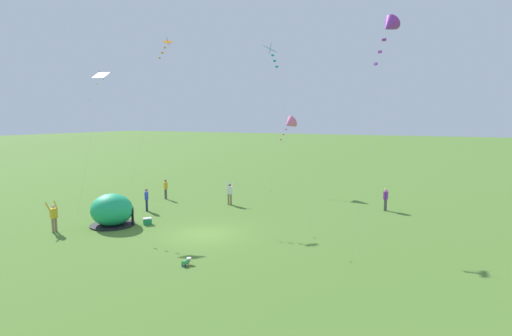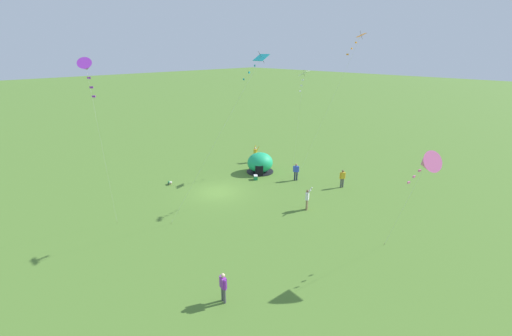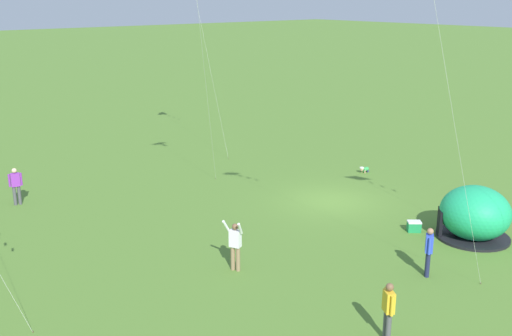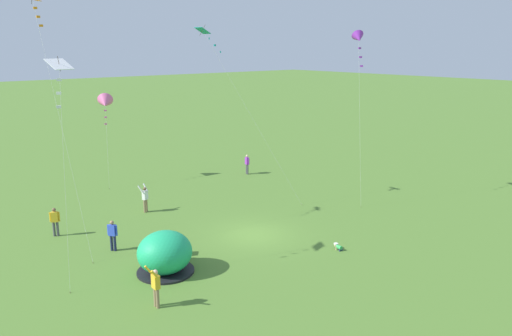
{
  "view_description": "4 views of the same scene",
  "coord_description": "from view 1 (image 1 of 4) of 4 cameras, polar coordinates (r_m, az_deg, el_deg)",
  "views": [
    {
      "loc": [
        13.28,
        -19.57,
        6.97
      ],
      "look_at": [
        1.48,
        3.92,
        3.68
      ],
      "focal_mm": 28.0,
      "sensor_mm": 36.0,
      "label": 1
    },
    {
      "loc": [
        17.68,
        22.67,
        12.36
      ],
      "look_at": [
        -1.36,
        3.48,
        2.85
      ],
      "focal_mm": 24.0,
      "sensor_mm": 36.0,
      "label": 2
    },
    {
      "loc": [
        -17.85,
        19.28,
        9.16
      ],
      "look_at": [
        -1.46,
        5.74,
        2.99
      ],
      "focal_mm": 42.0,
      "sensor_mm": 36.0,
      "label": 3
    },
    {
      "loc": [
        -17.65,
        -21.23,
        10.82
      ],
      "look_at": [
        1.56,
        1.57,
        3.51
      ],
      "focal_mm": 35.0,
      "sensor_mm": 36.0,
      "label": 4
    }
  ],
  "objects": [
    {
      "name": "kite_orange",
      "position": [
        35.43,
        -12.81,
        16.3
      ],
      "size": [
        1.0,
        6.19,
        13.66
      ],
      "color": "silver",
      "rests_on": "ground"
    },
    {
      "name": "person_with_toddler",
      "position": [
        31.18,
        -15.37,
        -4.22
      ],
      "size": [
        0.42,
        0.49,
        1.72
      ],
      "color": "#1E2347",
      "rests_on": "ground"
    },
    {
      "name": "person_strolling",
      "position": [
        27.55,
        -26.92,
        -6.16
      ],
      "size": [
        0.47,
        0.68,
        1.89
      ],
      "color": "#8C7251",
      "rests_on": "ground"
    },
    {
      "name": "ground_plane",
      "position": [
        24.65,
        -7.29,
        -9.34
      ],
      "size": [
        300.0,
        300.0,
        0.0
      ],
      "primitive_type": "plane",
      "color": "#517A2D"
    },
    {
      "name": "kite_teal",
      "position": [
        28.85,
        2.29,
        15.87
      ],
      "size": [
        5.35,
        4.95,
        12.17
      ],
      "color": "silver",
      "rests_on": "ground"
    },
    {
      "name": "popup_tent",
      "position": [
        27.72,
        -19.88,
        -5.74
      ],
      "size": [
        2.81,
        2.81,
        2.1
      ],
      "color": "#1EAD6B",
      "rests_on": "ground"
    },
    {
      "name": "person_arms_raised",
      "position": [
        32.34,
        -3.78,
        -3.52
      ],
      "size": [
        0.72,
        0.63,
        1.89
      ],
      "color": "#8C7251",
      "rests_on": "ground"
    },
    {
      "name": "toddler_crawling",
      "position": [
        19.78,
        -9.89,
        -13.05
      ],
      "size": [
        0.28,
        0.55,
        0.32
      ],
      "color": "green",
      "rests_on": "ground"
    },
    {
      "name": "kite_pink",
      "position": [
        39.1,
        4.76,
        6.35
      ],
      "size": [
        1.92,
        2.96,
        7.21
      ],
      "color": "silver",
      "rests_on": "ground"
    },
    {
      "name": "kite_purple",
      "position": [
        21.19,
        18.44,
        18.66
      ],
      "size": [
        1.71,
        2.42,
        11.87
      ],
      "color": "silver",
      "rests_on": "ground"
    },
    {
      "name": "person_watching_sky",
      "position": [
        31.78,
        18.03,
        -4.11
      ],
      "size": [
        0.31,
        0.58,
        1.72
      ],
      "color": "#4C4C51",
      "rests_on": "ground"
    },
    {
      "name": "person_center_field",
      "position": [
        35.35,
        -12.8,
        -2.82
      ],
      "size": [
        0.52,
        0.4,
        1.72
      ],
      "color": "#4C4C51",
      "rests_on": "ground"
    },
    {
      "name": "kite_white",
      "position": [
        31.42,
        -21.46,
        11.64
      ],
      "size": [
        1.63,
        2.32,
        10.39
      ],
      "color": "silver",
      "rests_on": "ground"
    },
    {
      "name": "cooler_box",
      "position": [
        27.47,
        -15.26,
        -7.34
      ],
      "size": [
        0.62,
        0.64,
        0.44
      ],
      "color": "#1E8C4C",
      "rests_on": "ground"
    }
  ]
}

